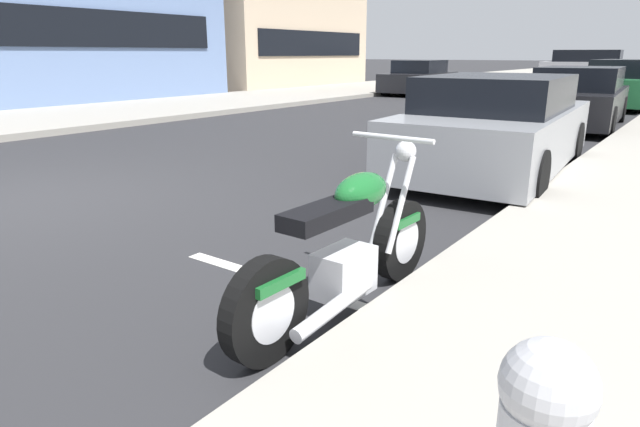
{
  "coord_description": "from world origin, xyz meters",
  "views": [
    {
      "loc": [
        -2.81,
        -6.26,
        1.63
      ],
      "look_at": [
        -0.08,
        -4.27,
        0.62
      ],
      "focal_mm": 30.36,
      "sensor_mm": 36.0,
      "label": 1
    }
  ],
  "objects_px": {
    "parked_car_at_intersection": "(625,85)",
    "car_opposite_curb": "(419,78)",
    "parked_car_near_corner": "(578,99)",
    "crossing_truck": "(586,65)",
    "parked_car_far_down_curb": "(496,127)",
    "parked_motorcycle": "(347,252)"
  },
  "relations": [
    {
      "from": "parked_car_at_intersection",
      "to": "car_opposite_curb",
      "type": "relative_size",
      "value": 1.0
    },
    {
      "from": "car_opposite_curb",
      "to": "parked_car_near_corner",
      "type": "bearing_deg",
      "value": 41.55
    },
    {
      "from": "crossing_truck",
      "to": "parked_car_far_down_curb",
      "type": "bearing_deg",
      "value": 95.28
    },
    {
      "from": "parked_car_far_down_curb",
      "to": "crossing_truck",
      "type": "xyz_separation_m",
      "value": [
        27.74,
        4.12,
        0.3
      ]
    },
    {
      "from": "parked_motorcycle",
      "to": "parked_car_near_corner",
      "type": "xyz_separation_m",
      "value": [
        10.85,
        0.84,
        0.22
      ]
    },
    {
      "from": "parked_motorcycle",
      "to": "parked_car_far_down_curb",
      "type": "height_order",
      "value": "parked_car_far_down_curb"
    },
    {
      "from": "parked_car_near_corner",
      "to": "parked_car_at_intersection",
      "type": "bearing_deg",
      "value": -5.72
    },
    {
      "from": "parked_car_far_down_curb",
      "to": "crossing_truck",
      "type": "bearing_deg",
      "value": 4.52
    },
    {
      "from": "parked_car_near_corner",
      "to": "crossing_truck",
      "type": "relative_size",
      "value": 0.95
    },
    {
      "from": "parked_car_far_down_curb",
      "to": "car_opposite_curb",
      "type": "xyz_separation_m",
      "value": [
        13.36,
        7.66,
        -0.01
      ]
    },
    {
      "from": "parked_motorcycle",
      "to": "parked_car_far_down_curb",
      "type": "bearing_deg",
      "value": 9.67
    },
    {
      "from": "crossing_truck",
      "to": "parked_motorcycle",
      "type": "bearing_deg",
      "value": 95.22
    },
    {
      "from": "parked_car_near_corner",
      "to": "crossing_truck",
      "type": "xyz_separation_m",
      "value": [
        21.66,
        3.95,
        0.31
      ]
    },
    {
      "from": "parked_car_far_down_curb",
      "to": "crossing_truck",
      "type": "height_order",
      "value": "crossing_truck"
    },
    {
      "from": "parked_motorcycle",
      "to": "crossing_truck",
      "type": "relative_size",
      "value": 0.42
    },
    {
      "from": "parked_motorcycle",
      "to": "parked_car_near_corner",
      "type": "relative_size",
      "value": 0.44
    },
    {
      "from": "parked_motorcycle",
      "to": "parked_car_at_intersection",
      "type": "bearing_deg",
      "value": 3.96
    },
    {
      "from": "parked_car_far_down_curb",
      "to": "parked_car_at_intersection",
      "type": "relative_size",
      "value": 0.95
    },
    {
      "from": "parked_motorcycle",
      "to": "crossing_truck",
      "type": "height_order",
      "value": "crossing_truck"
    },
    {
      "from": "parked_car_near_corner",
      "to": "parked_car_far_down_curb",
      "type": "bearing_deg",
      "value": 177.63
    },
    {
      "from": "parked_car_at_intersection",
      "to": "parked_car_near_corner",
      "type": "bearing_deg",
      "value": -178.65
    },
    {
      "from": "parked_motorcycle",
      "to": "parked_car_at_intersection",
      "type": "xyz_separation_m",
      "value": [
        16.58,
        0.67,
        0.27
      ]
    }
  ]
}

